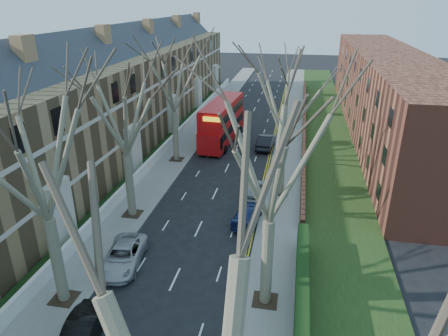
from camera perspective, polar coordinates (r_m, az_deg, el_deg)
The scene contains 17 objects.
pavement_left at distance 53.26m, azimuth -3.61°, elevation 5.54°, with size 3.00×102.00×0.12m, color slate.
pavement_right at distance 51.72m, azimuth 9.44°, elevation 4.72°, with size 3.00×102.00×0.12m, color slate.
terrace_left at distance 47.15m, azimuth -15.39°, elevation 9.34°, with size 9.70×78.00×13.60m.
flats_right at distance 55.36m, azimuth 22.03°, elevation 9.87°, with size 13.97×54.00×10.00m.
front_wall_left at distance 46.28m, azimuth -8.03°, elevation 3.34°, with size 0.30×78.00×1.00m.
grass_verge_right at distance 51.82m, azimuth 14.43°, elevation 4.44°, with size 6.00×102.00×0.06m.
tree_left_mid at distance 21.43m, azimuth -25.52°, elevation 3.05°, with size 10.50×10.50×14.71m.
tree_left_far at distance 29.78m, azimuth -14.47°, elevation 9.08°, with size 10.15×10.15×14.22m.
tree_left_dist at distance 40.68m, azimuth -7.42°, elevation 13.68°, with size 10.50×10.50×14.71m.
tree_right_mid at distance 19.33m, azimuth 7.00°, elevation 3.18°, with size 10.50×10.50×14.71m.
tree_right_far at distance 32.90m, azimuth 8.85°, elevation 10.82°, with size 10.15×10.15×14.22m.
double_decker_bus at distance 47.92m, azimuth -0.25°, elevation 6.52°, with size 3.54×11.90×4.89m.
car_left_mid at distance 22.65m, azimuth -19.73°, elevation -21.34°, with size 1.50×4.31×1.42m, color black.
car_left_far at distance 27.29m, azimuth -14.20°, elevation -12.07°, with size 2.27×4.93×1.37m, color #ACACB1.
car_right_near at distance 31.18m, azimuth 3.36°, elevation -6.65°, with size 1.79×4.39×1.27m, color navy.
car_right_mid at distance 35.14m, azimuth 4.34°, elevation -3.00°, with size 1.59×3.94×1.34m, color gray.
car_right_far at distance 46.55m, azimuth 5.98°, elevation 3.79°, with size 1.69×4.85×1.60m, color black.
Camera 1 is at (6.77, -10.17, 16.08)m, focal length 32.00 mm.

